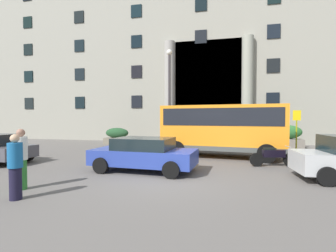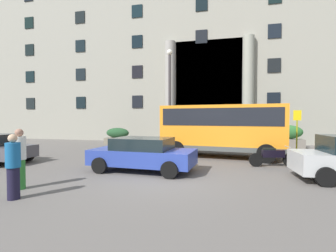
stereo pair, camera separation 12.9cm
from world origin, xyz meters
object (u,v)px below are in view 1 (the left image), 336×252
Objects in this scene: motorcycle_far_end at (273,156)px; pedestrian_man_crossing at (21,159)px; orange_minibus at (223,126)px; bus_stop_sign at (297,127)px; white_taxi_kerbside at (144,154)px; hedge_planter_far_west at (286,137)px; pedestrian_man_red_shirt at (15,167)px; lamppost_plaza_centre at (169,90)px; hedge_planter_far_east at (117,136)px.

motorcycle_far_end is 9.60m from pedestrian_man_crossing.
orange_minibus is 4.80m from bus_stop_sign.
pedestrian_man_crossing is at bearing -125.98° from white_taxi_kerbside.
hedge_planter_far_west is at bearing 88.31° from bus_stop_sign.
pedestrian_man_red_shirt is (-5.15, -8.56, -0.81)m from orange_minibus.
white_taxi_kerbside is at bearing -84.69° from lamppost_plaza_centre.
hedge_planter_far_east is at bearing 163.42° from lamppost_plaza_centre.
bus_stop_sign is 3.02m from hedge_planter_far_west.
hedge_planter_far_east is 0.99× the size of motorcycle_far_end.
orange_minibus reaches higher than hedge_planter_far_east.
pedestrian_man_crossing is 1.01m from pedestrian_man_red_shirt.
white_taxi_kerbside is 2.33× the size of pedestrian_man_crossing.
orange_minibus is at bearing -29.26° from hedge_planter_far_east.
hedge_planter_far_west is 1.20× the size of pedestrian_man_crossing.
hedge_planter_far_west is 1.06× the size of motorcycle_far_end.
bus_stop_sign is at bearing -91.69° from hedge_planter_far_west.
bus_stop_sign reaches higher than hedge_planter_far_west.
pedestrian_man_red_shirt is at bearing -124.86° from hedge_planter_far_west.
pedestrian_man_red_shirt is at bearing -113.79° from white_taxi_kerbside.
pedestrian_man_red_shirt reaches higher than hedge_planter_far_east.
motorcycle_far_end is at bearing -40.34° from orange_minibus.
pedestrian_man_crossing is at bearing -157.27° from motorcycle_far_end.
pedestrian_man_crossing is at bearing -128.21° from hedge_planter_far_west.
lamppost_plaza_centre is at bearing 150.76° from pedestrian_man_red_shirt.
white_taxi_kerbside is 2.47× the size of pedestrian_man_red_shirt.
pedestrian_man_crossing reaches higher than motorcycle_far_end.
white_taxi_kerbside is at bearing -169.53° from motorcycle_far_end.
hedge_planter_far_east is 10.63m from white_taxi_kerbside.
lamppost_plaza_centre is (-8.11, -1.77, 3.31)m from hedge_planter_far_west.
pedestrian_man_red_shirt is 0.25× the size of lamppost_plaza_centre.
lamppost_plaza_centre reaches higher than motorcycle_far_end.
pedestrian_man_red_shirt is at bearing -96.74° from lamppost_plaza_centre.
orange_minibus is 5.47m from white_taxi_kerbside.
white_taxi_kerbside is at bearing -137.73° from bus_stop_sign.
pedestrian_man_red_shirt reaches higher than white_taxi_kerbside.
motorcycle_far_end is (-2.18, -7.44, -0.33)m from hedge_planter_far_west.
motorcycle_far_end is 8.97m from lamppost_plaza_centre.
hedge_planter_far_east is at bearing 171.31° from pedestrian_man_red_shirt.
orange_minibus is 0.95× the size of lamppost_plaza_centre.
orange_minibus is 3.88× the size of pedestrian_man_red_shirt.
bus_stop_sign reaches higher than white_taxi_kerbside.
hedge_planter_far_west is 1.27× the size of pedestrian_man_red_shirt.
motorcycle_far_end is (5.20, 2.10, -0.24)m from white_taxi_kerbside.
pedestrian_man_crossing is 0.26× the size of lamppost_plaza_centre.
hedge_planter_far_west is (0.09, 2.91, -0.81)m from bus_stop_sign.
hedge_planter_far_east is at bearing 124.02° from white_taxi_kerbside.
lamppost_plaza_centre reaches higher than bus_stop_sign.
motorcycle_far_end is (-2.10, -4.53, -1.14)m from bus_stop_sign.
white_taxi_kerbside reaches higher than motorcycle_far_end.
pedestrian_man_crossing is (-10.11, -12.84, 0.13)m from hedge_planter_far_west.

